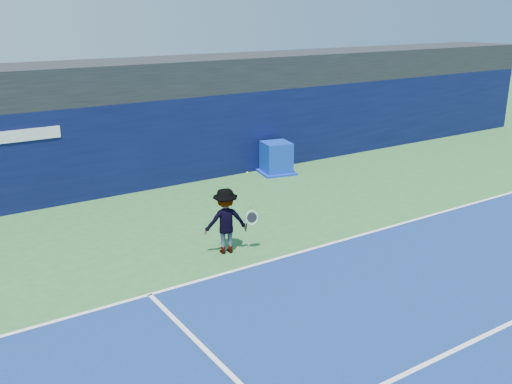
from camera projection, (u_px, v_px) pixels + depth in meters
ground at (416, 289)px, 12.52m from camera, size 80.00×80.00×0.00m
baseline at (328, 244)px, 14.90m from camera, size 24.00×0.10×0.01m
service_line at (497, 330)px, 10.93m from camera, size 24.00×0.10×0.01m
stadium_band at (178, 75)px, 20.56m from camera, size 36.00×3.00×1.20m
back_wall_assembly at (193, 137)px, 20.40m from camera, size 36.00×1.03×3.00m
equipment_cart at (276, 159)px, 21.28m from camera, size 1.46×1.46×1.18m
tennis_player at (226, 221)px, 14.20m from camera, size 1.35×0.89×1.68m
tennis_ball at (247, 173)px, 16.76m from camera, size 0.07×0.07×0.07m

